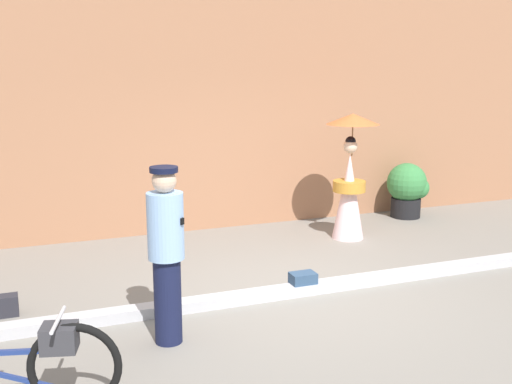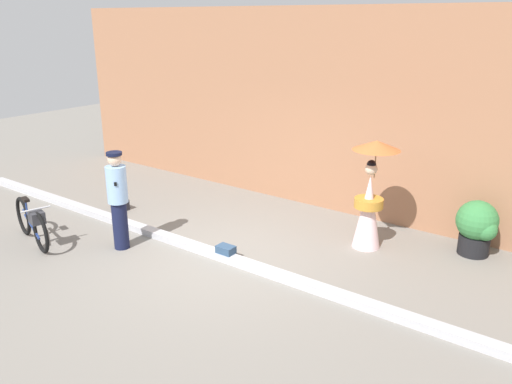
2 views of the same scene
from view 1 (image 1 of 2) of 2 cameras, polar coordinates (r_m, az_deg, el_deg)
The scene contains 9 objects.
ground_plane at distance 7.28m, azimuth 3.90°, elevation -9.36°, with size 30.00×30.00×0.00m, color gray.
building_wall at distance 9.93m, azimuth -4.12°, elevation 8.20°, with size 14.00×0.40×4.00m, color #9E6B4C.
sidewalk_curb at distance 7.26m, azimuth 3.91°, elevation -8.92°, with size 14.00×0.20×0.12m, color #B2B2B7.
bicycle_near_officer at distance 5.17m, azimuth -21.22°, elevation -14.53°, with size 1.66×0.58×0.79m.
person_officer at distance 5.86m, azimuth -8.23°, elevation -5.34°, with size 0.34×0.34×1.70m.
person_with_parasol at distance 9.40m, azimuth 8.59°, elevation 1.37°, with size 0.79×0.79×1.88m.
potted_plant_by_door at distance 10.97m, azimuth 13.75°, elevation 0.36°, with size 0.69×0.67×0.94m.
backpack_on_pavement at distance 7.28m, azimuth 4.34°, elevation -8.28°, with size 0.29×0.20×0.24m.
backpack_spare at distance 7.16m, azimuth -22.27°, elevation -9.63°, with size 0.33×0.17×0.22m.
Camera 1 is at (-2.88, -6.15, 2.63)m, focal length 43.65 mm.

